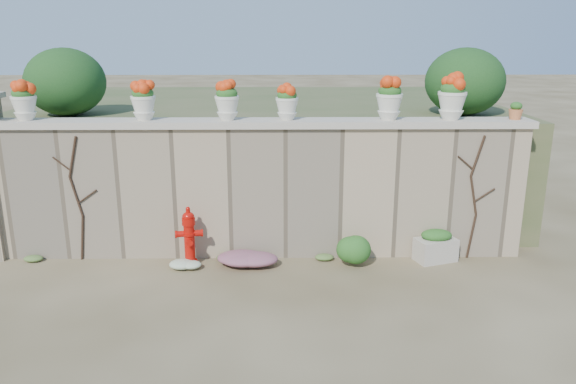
{
  "coord_description": "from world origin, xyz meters",
  "views": [
    {
      "loc": [
        0.35,
        -6.4,
        3.34
      ],
      "look_at": [
        0.45,
        1.4,
        1.11
      ],
      "focal_mm": 35.0,
      "sensor_mm": 36.0,
      "label": 1
    }
  ],
  "objects_px": {
    "fire_hydrant": "(189,237)",
    "terracotta_pot": "(516,112)",
    "urn_pot_0": "(24,101)",
    "planter_box": "(436,246)"
  },
  "relations": [
    {
      "from": "planter_box",
      "to": "urn_pot_0",
      "type": "bearing_deg",
      "value": 158.04
    },
    {
      "from": "planter_box",
      "to": "terracotta_pot",
      "type": "height_order",
      "value": "terracotta_pot"
    },
    {
      "from": "fire_hydrant",
      "to": "planter_box",
      "type": "xyz_separation_m",
      "value": [
        3.68,
        0.15,
        -0.23
      ]
    },
    {
      "from": "urn_pot_0",
      "to": "terracotta_pot",
      "type": "distance_m",
      "value": 7.18
    },
    {
      "from": "urn_pot_0",
      "to": "terracotta_pot",
      "type": "bearing_deg",
      "value": 0.0
    },
    {
      "from": "fire_hydrant",
      "to": "planter_box",
      "type": "distance_m",
      "value": 3.69
    },
    {
      "from": "urn_pot_0",
      "to": "terracotta_pot",
      "type": "xyz_separation_m",
      "value": [
        7.18,
        0.0,
        -0.17
      ]
    },
    {
      "from": "fire_hydrant",
      "to": "terracotta_pot",
      "type": "height_order",
      "value": "terracotta_pot"
    },
    {
      "from": "planter_box",
      "to": "urn_pot_0",
      "type": "distance_m",
      "value": 6.43
    },
    {
      "from": "planter_box",
      "to": "terracotta_pot",
      "type": "bearing_deg",
      "value": -2.83
    }
  ]
}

